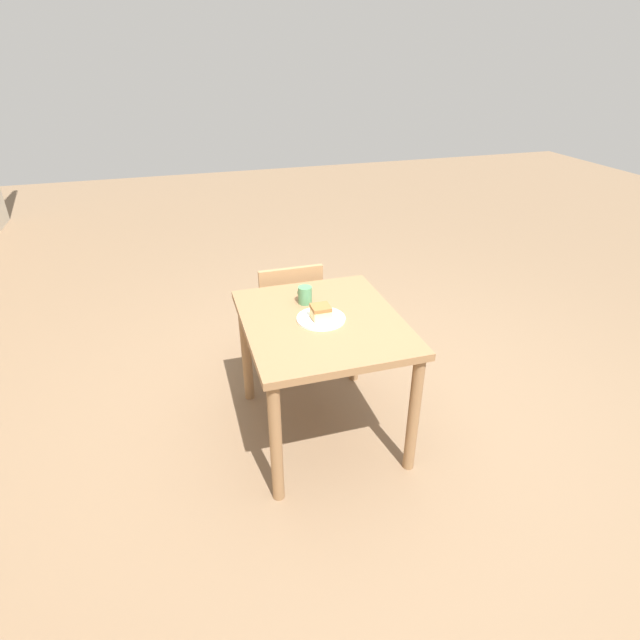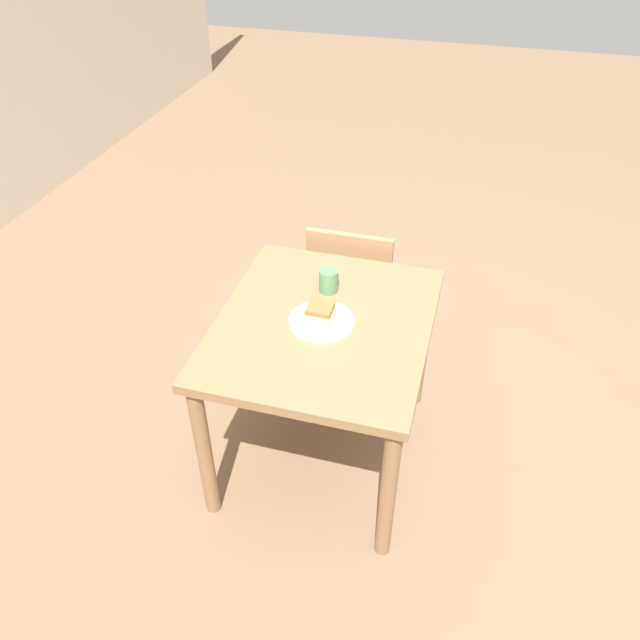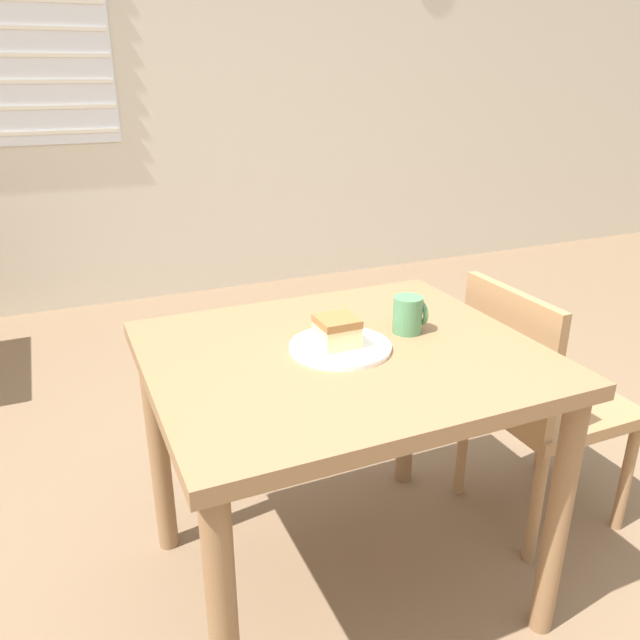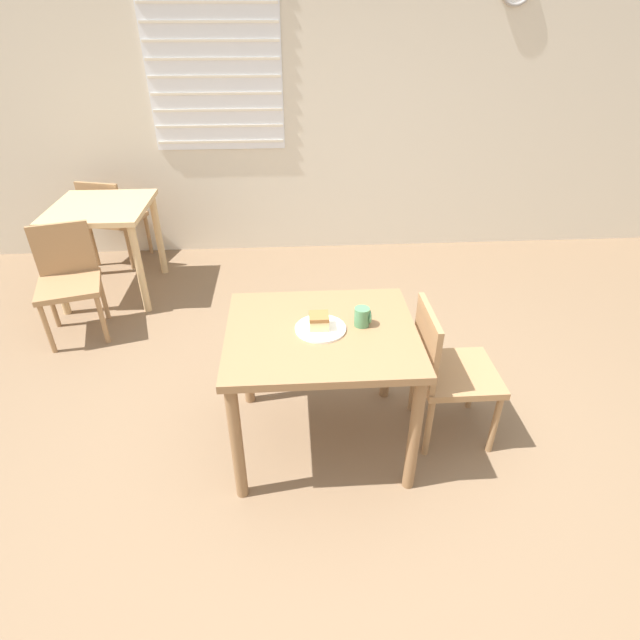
% 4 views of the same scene
% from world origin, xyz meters
% --- Properties ---
extents(ground_plane, '(14.00, 14.00, 0.00)m').
position_xyz_m(ground_plane, '(0.00, 0.00, 0.00)').
color(ground_plane, '#7A6047').
extents(dining_table_near, '(0.95, 0.81, 0.74)m').
position_xyz_m(dining_table_near, '(-0.06, 0.28, 0.63)').
color(dining_table_near, olive).
rests_on(dining_table_near, ground_plane).
extents(chair_near_window, '(0.42, 0.42, 0.81)m').
position_xyz_m(chair_near_window, '(0.62, 0.31, 0.45)').
color(chair_near_window, '#9E754C').
rests_on(chair_near_window, ground_plane).
extents(plate, '(0.25, 0.25, 0.01)m').
position_xyz_m(plate, '(-0.07, 0.29, 0.75)').
color(plate, white).
rests_on(plate, dining_table_near).
extents(cake_slice, '(0.10, 0.10, 0.07)m').
position_xyz_m(cake_slice, '(-0.08, 0.29, 0.79)').
color(cake_slice, '#E5CC89').
rests_on(cake_slice, plate).
extents(coffee_mug, '(0.08, 0.08, 0.10)m').
position_xyz_m(coffee_mug, '(0.14, 0.32, 0.79)').
color(coffee_mug, '#4C8456').
rests_on(coffee_mug, dining_table_near).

